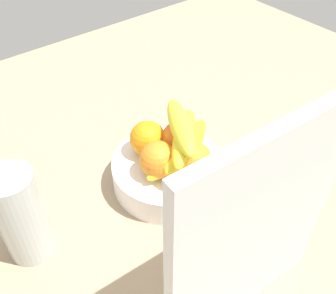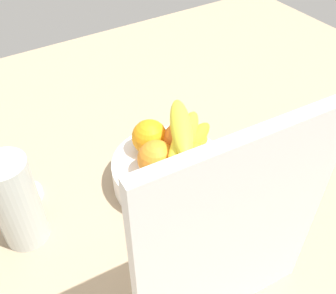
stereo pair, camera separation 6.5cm
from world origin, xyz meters
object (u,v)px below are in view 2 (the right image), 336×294
orange_front_left (150,137)px  orange_back_left (179,139)px  cutting_board (233,240)px  thermos_tumbler (16,202)px  fruit_bowl (168,172)px  banana_bunch (182,143)px  orange_front_right (156,159)px  orange_center (191,161)px  jar_lid (26,195)px

orange_front_left → orange_back_left: size_ratio=1.00×
cutting_board → thermos_tumbler: size_ratio=1.97×
fruit_bowl → thermos_tumbler: (28.82, -2.46, 6.23)cm
banana_bunch → orange_front_right: bearing=-3.8°
orange_front_left → orange_back_left: (-4.78, 3.59, 0.00)cm
orange_front_right → orange_center: 6.54cm
orange_front_left → orange_center: same height
orange_front_left → orange_back_left: same height
orange_back_left → orange_front_right: bearing=19.8°
orange_front_right → orange_back_left: bearing=-160.2°
orange_center → orange_back_left: 6.78cm
cutting_board → thermos_tumbler: (21.66, -29.72, -8.87)cm
orange_front_left → cutting_board: (5.84, 32.10, 8.60)cm
orange_front_left → cutting_board: cutting_board is taller
orange_front_left → banana_bunch: bearing=118.3°
orange_back_left → thermos_tumbler: size_ratio=0.39×
orange_front_right → banana_bunch: bearing=176.2°
orange_front_right → thermos_tumbler: thermos_tumbler is taller
orange_center → thermos_tumbler: thermos_tumbler is taller
orange_center → banana_bunch: banana_bunch is taller
orange_front_left → banana_bunch: size_ratio=0.38×
jar_lid → fruit_bowl: bearing=156.2°
fruit_bowl → orange_back_left: orange_back_left is taller
orange_center → thermos_tumbler: bearing=-14.3°
thermos_tumbler → jar_lid: bearing=-105.1°
orange_front_right → orange_center: size_ratio=1.00×
cutting_board → jar_lid: 46.68cm
orange_front_right → cutting_board: bearing=81.8°
cutting_board → thermos_tumbler: 37.83cm
orange_front_right → orange_back_left: 7.30cm
thermos_tumbler → jar_lid: thermos_tumbler is taller
fruit_bowl → jar_lid: (26.34, -11.60, -2.24)cm
fruit_bowl → orange_back_left: size_ratio=3.14×
fruit_bowl → orange_front_left: (1.31, -4.83, 6.50)cm
jar_lid → cutting_board: bearing=116.3°
orange_center → jar_lid: 33.91cm
orange_center → cutting_board: 25.20cm
orange_front_right → cutting_board: cutting_board is taller
orange_front_right → orange_front_left: bearing=-109.0°
orange_back_left → thermos_tumbler: 32.31cm
orange_front_left → banana_bunch: (-3.46, 6.44, 1.70)cm
orange_front_left → jar_lid: orange_front_left is taller
orange_front_left → orange_back_left: 5.98cm
orange_center → orange_back_left: size_ratio=1.00×
orange_back_left → jar_lid: 32.75cm
orange_center → thermos_tumbler: (30.54, -7.77, -0.27)cm
orange_center → jar_lid: (28.06, -16.91, -8.74)cm
orange_front_right → banana_bunch: banana_bunch is taller
fruit_bowl → jar_lid: size_ratio=3.38×
orange_back_left → jar_lid: (29.81, -10.36, -8.74)cm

